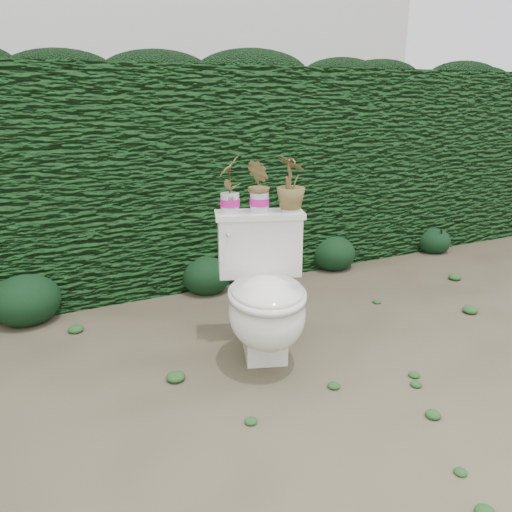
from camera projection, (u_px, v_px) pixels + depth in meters
name	position (u px, v px, depth m)	size (l,w,h in m)	color
ground	(263.00, 357.00, 2.80)	(60.00, 60.00, 0.00)	#696048
hedge	(172.00, 175.00, 3.92)	(8.00, 1.00, 1.60)	#184818
house_wall	(122.00, 53.00, 7.57)	(8.00, 3.50, 4.00)	silver
toilet	(265.00, 297.00, 2.71)	(0.65, 0.79, 0.78)	white
potted_plant_left	(230.00, 186.00, 2.74)	(0.16, 0.11, 0.30)	#257726
potted_plant_center	(259.00, 187.00, 2.76)	(0.15, 0.12, 0.28)	#257726
potted_plant_right	(291.00, 185.00, 2.78)	(0.17, 0.17, 0.30)	#257726
liriope_clump_1	(25.00, 295.00, 3.21)	(0.43, 0.43, 0.35)	black
liriope_clump_2	(206.00, 272.00, 3.71)	(0.36, 0.36, 0.29)	black
liriope_clump_3	(333.00, 250.00, 4.21)	(0.38, 0.38, 0.30)	black
liriope_clump_4	(434.00, 238.00, 4.66)	(0.31, 0.31, 0.25)	black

